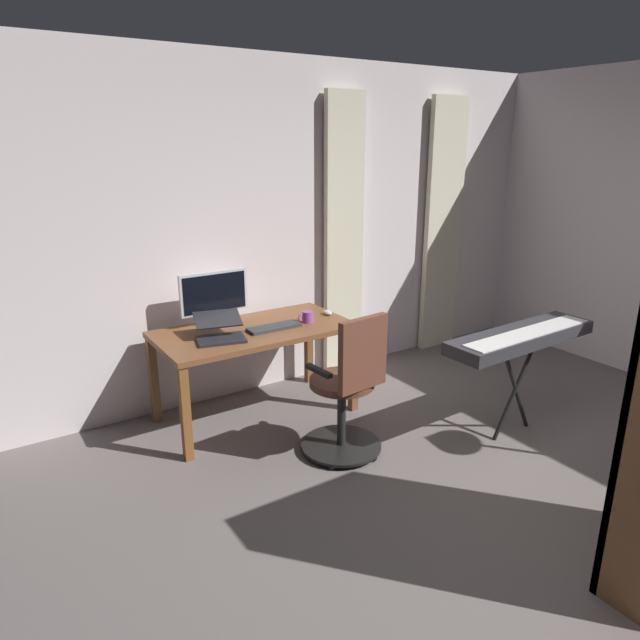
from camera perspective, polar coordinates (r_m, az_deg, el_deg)
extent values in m
plane|color=#675F5D|center=(3.51, 24.01, -20.46)|extent=(7.39, 7.39, 0.00)
cube|color=silver|center=(4.93, -2.57, 9.21)|extent=(5.36, 0.10, 2.71)
cube|color=beige|center=(5.87, 12.20, 9.00)|extent=(0.44, 0.06, 2.47)
cube|color=beige|center=(5.09, 2.38, 8.10)|extent=(0.39, 0.06, 2.47)
cube|color=brown|center=(4.32, -6.60, -1.08)|extent=(1.46, 0.75, 0.04)
cube|color=brown|center=(4.52, 3.39, -5.02)|extent=(0.06, 0.06, 0.68)
cube|color=brown|center=(3.92, -13.31, -9.15)|extent=(0.06, 0.06, 0.68)
cube|color=brown|center=(5.03, -1.14, -2.57)|extent=(0.06, 0.06, 0.68)
cube|color=brown|center=(4.51, -16.29, -5.79)|extent=(0.06, 0.06, 0.68)
cylinder|color=black|center=(4.07, 2.13, -12.38)|extent=(0.56, 0.56, 0.02)
sphere|color=black|center=(4.23, 4.83, -11.43)|extent=(0.05, 0.05, 0.05)
sphere|color=black|center=(4.29, 0.79, -10.95)|extent=(0.05, 0.05, 0.05)
sphere|color=black|center=(4.07, -1.58, -12.64)|extent=(0.05, 0.05, 0.05)
sphere|color=black|center=(3.87, 1.20, -14.41)|extent=(0.05, 0.05, 0.05)
sphere|color=black|center=(3.97, 5.38, -13.55)|extent=(0.05, 0.05, 0.05)
cylinder|color=black|center=(3.97, 2.16, -9.55)|extent=(0.06, 0.06, 0.45)
cylinder|color=brown|center=(3.86, 2.21, -6.23)|extent=(0.48, 0.48, 0.05)
cube|color=brown|center=(3.62, 4.32, -3.40)|extent=(0.38, 0.08, 0.48)
cube|color=black|center=(3.69, -0.14, -5.10)|extent=(0.06, 0.24, 0.03)
cube|color=black|center=(3.93, 4.45, -3.68)|extent=(0.06, 0.24, 0.03)
cylinder|color=silver|center=(4.45, -10.36, -0.32)|extent=(0.18, 0.18, 0.01)
cylinder|color=silver|center=(4.44, -10.39, 0.23)|extent=(0.04, 0.04, 0.08)
cube|color=silver|center=(4.39, -10.56, 2.74)|extent=(0.54, 0.03, 0.32)
cube|color=black|center=(4.37, -10.48, 2.69)|extent=(0.50, 0.01, 0.28)
cube|color=#333338|center=(4.28, -4.62, -0.73)|extent=(0.41, 0.13, 0.02)
cube|color=#232328|center=(4.08, -9.87, -1.91)|extent=(0.38, 0.30, 0.02)
cube|color=#232328|center=(4.15, -10.22, 0.11)|extent=(0.37, 0.29, 0.07)
ellipsoid|color=silver|center=(4.61, 0.74, 0.75)|extent=(0.06, 0.10, 0.04)
cylinder|color=purple|center=(4.41, -1.25, 0.32)|extent=(0.09, 0.09, 0.09)
torus|color=purple|center=(4.38, -1.86, 0.26)|extent=(0.06, 0.01, 0.06)
cylinder|color=black|center=(4.39, 18.97, -6.54)|extent=(0.40, 0.04, 0.71)
cylinder|color=black|center=(4.39, 18.97, -6.54)|extent=(0.40, 0.04, 0.71)
cube|color=#333338|center=(4.24, 19.50, -1.62)|extent=(1.27, 0.36, 0.09)
cube|color=white|center=(4.20, 20.17, -1.19)|extent=(1.17, 0.21, 0.01)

